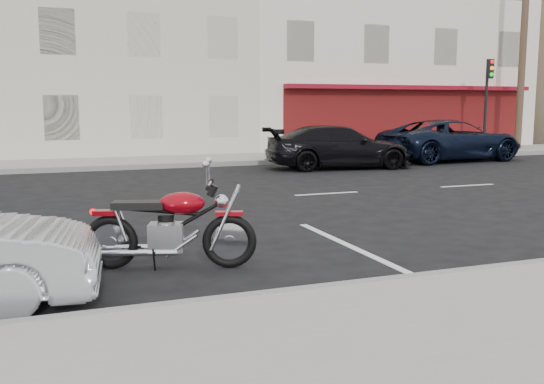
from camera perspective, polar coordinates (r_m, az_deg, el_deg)
The scene contains 11 objects.
ground at distance 13.47m, azimuth -2.51°, elevation -0.60°, with size 120.00×120.00×0.00m, color black.
sidewalk_far at distance 21.46m, azimuth -22.89°, elevation 2.26°, with size 80.00×3.40×0.15m, color gray.
curb_far at distance 19.77m, azimuth -23.06°, elevation 1.81°, with size 80.00×0.12×0.16m, color gray.
bldg_cream at distance 29.26m, azimuth -16.91°, elevation 15.12°, with size 12.00×12.00×11.50m, color beige.
bldg_corner at distance 32.94m, azimuth 7.14°, elevation 15.46°, with size 14.00×12.00×12.50m, color silver.
utility_pole at distance 29.06m, azimuth 22.58°, elevation 12.89°, with size 1.80×0.30×9.00m.
traffic_light at distance 27.42m, azimuth 19.62°, elevation 8.78°, with size 0.26×0.30×3.80m.
fire_hydrant at distance 26.65m, azimuth 16.71°, elevation 4.58°, with size 0.20×0.20×0.72m.
motorcycle at distance 7.69m, azimuth -3.83°, elevation -3.53°, with size 2.11×0.96×1.10m.
suv_far at distance 23.42m, azimuth 16.48°, elevation 4.69°, with size 2.52×5.46×1.52m, color black.
car_far at distance 19.86m, azimuth 6.33°, elevation 4.23°, with size 1.95×4.80×1.39m, color black.
Camera 1 is at (-4.14, -12.65, 2.06)m, focal length 40.00 mm.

